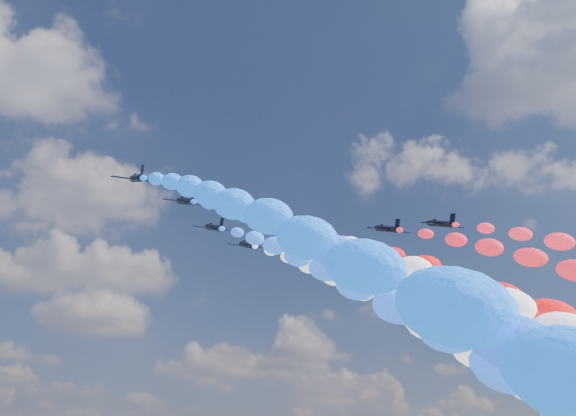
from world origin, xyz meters
name	(u,v)px	position (x,y,z in m)	size (l,w,h in m)	color
jet_0	(137,178)	(-33.04, -5.20, 99.34)	(8.98, 12.04, 2.65)	black
trail_0	(288,258)	(-33.04, -69.76, 69.05)	(6.00, 125.45, 63.33)	blue
jet_1	(186,201)	(-21.65, 2.95, 99.34)	(8.98, 12.04, 2.65)	black
trail_1	(357,288)	(-21.65, -61.61, 69.05)	(6.00, 125.45, 63.33)	blue
jet_2	(214,228)	(-11.36, 16.63, 99.34)	(8.98, 12.04, 2.65)	black
trail_2	(376,318)	(-11.36, -47.93, 69.05)	(6.00, 125.45, 63.33)	#1E59FE
jet_3	(275,226)	(0.03, 10.66, 99.34)	(8.98, 12.04, 2.65)	black
trail_3	(480,317)	(0.03, -53.91, 69.05)	(6.00, 125.45, 63.33)	silver
jet_4	(247,245)	(-0.32, 26.03, 99.34)	(8.98, 12.04, 2.65)	black
trail_4	(410,336)	(-0.32, -38.54, 69.05)	(6.00, 125.45, 63.33)	white
jet_5	(312,236)	(10.09, 13.46, 99.34)	(8.98, 12.04, 2.65)	black
trail_5	(529,327)	(10.09, -51.10, 69.05)	(6.00, 125.45, 63.33)	red
jet_6	(387,229)	(22.38, 2.52, 99.34)	(8.98, 12.04, 2.65)	black
jet_7	(441,224)	(30.65, -5.15, 99.34)	(8.98, 12.04, 2.65)	black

